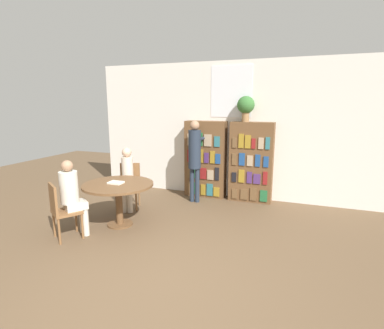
{
  "coord_description": "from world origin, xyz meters",
  "views": [
    {
      "loc": [
        1.52,
        -2.69,
        2.1
      ],
      "look_at": [
        -0.26,
        2.1,
        1.05
      ],
      "focal_mm": 28.0,
      "sensor_mm": 36.0,
      "label": 1
    }
  ],
  "objects_px": {
    "bookshelf_left": "(205,159)",
    "chair_near_camera": "(61,208)",
    "flower_vase": "(246,106)",
    "seated_reader_right": "(72,193)",
    "bookshelf_right": "(251,162)",
    "librarian_standing": "(195,154)",
    "chair_left_side": "(130,183)",
    "reading_table": "(118,191)",
    "seated_reader_left": "(127,176)"
  },
  "relations": [
    {
      "from": "chair_near_camera",
      "to": "chair_left_side",
      "type": "bearing_deg",
      "value": 117.0
    },
    {
      "from": "reading_table",
      "to": "seated_reader_left",
      "type": "relative_size",
      "value": 0.96
    },
    {
      "from": "reading_table",
      "to": "seated_reader_right",
      "type": "relative_size",
      "value": 0.96
    },
    {
      "from": "flower_vase",
      "to": "reading_table",
      "type": "xyz_separation_m",
      "value": [
        -1.75,
        -2.16,
        -1.42
      ]
    },
    {
      "from": "bookshelf_left",
      "to": "seated_reader_right",
      "type": "height_order",
      "value": "bookshelf_left"
    },
    {
      "from": "seated_reader_left",
      "to": "seated_reader_right",
      "type": "relative_size",
      "value": 1.01
    },
    {
      "from": "flower_vase",
      "to": "librarian_standing",
      "type": "distance_m",
      "value": 1.46
    },
    {
      "from": "seated_reader_right",
      "to": "librarian_standing",
      "type": "height_order",
      "value": "librarian_standing"
    },
    {
      "from": "flower_vase",
      "to": "seated_reader_right",
      "type": "relative_size",
      "value": 0.43
    },
    {
      "from": "seated_reader_left",
      "to": "seated_reader_right",
      "type": "distance_m",
      "value": 1.35
    },
    {
      "from": "bookshelf_left",
      "to": "chair_near_camera",
      "type": "relative_size",
      "value": 1.9
    },
    {
      "from": "chair_left_side",
      "to": "librarian_standing",
      "type": "bearing_deg",
      "value": -166.23
    },
    {
      "from": "librarian_standing",
      "to": "chair_left_side",
      "type": "bearing_deg",
      "value": -145.47
    },
    {
      "from": "flower_vase",
      "to": "chair_near_camera",
      "type": "xyz_separation_m",
      "value": [
        -2.26,
        -2.95,
        -1.54
      ]
    },
    {
      "from": "bookshelf_left",
      "to": "chair_near_camera",
      "type": "bearing_deg",
      "value": -115.29
    },
    {
      "from": "bookshelf_right",
      "to": "seated_reader_right",
      "type": "distance_m",
      "value": 3.64
    },
    {
      "from": "reading_table",
      "to": "chair_near_camera",
      "type": "bearing_deg",
      "value": -123.24
    },
    {
      "from": "seated_reader_left",
      "to": "bookshelf_right",
      "type": "bearing_deg",
      "value": -166.98
    },
    {
      "from": "bookshelf_right",
      "to": "reading_table",
      "type": "relative_size",
      "value": 1.43
    },
    {
      "from": "chair_left_side",
      "to": "seated_reader_right",
      "type": "distance_m",
      "value": 1.53
    },
    {
      "from": "chair_near_camera",
      "to": "chair_left_side",
      "type": "distance_m",
      "value": 1.67
    },
    {
      "from": "reading_table",
      "to": "chair_near_camera",
      "type": "height_order",
      "value": "chair_near_camera"
    },
    {
      "from": "bookshelf_left",
      "to": "seated_reader_left",
      "type": "relative_size",
      "value": 1.36
    },
    {
      "from": "flower_vase",
      "to": "seated_reader_right",
      "type": "height_order",
      "value": "flower_vase"
    },
    {
      "from": "seated_reader_left",
      "to": "chair_near_camera",
      "type": "bearing_deg",
      "value": 59.77
    },
    {
      "from": "seated_reader_right",
      "to": "seated_reader_left",
      "type": "bearing_deg",
      "value": 116.84
    },
    {
      "from": "bookshelf_left",
      "to": "seated_reader_right",
      "type": "bearing_deg",
      "value": -114.83
    },
    {
      "from": "chair_left_side",
      "to": "seated_reader_right",
      "type": "height_order",
      "value": "seated_reader_right"
    },
    {
      "from": "chair_near_camera",
      "to": "librarian_standing",
      "type": "xyz_separation_m",
      "value": [
        1.31,
        2.44,
        0.55
      ]
    },
    {
      "from": "bookshelf_right",
      "to": "seated_reader_right",
      "type": "relative_size",
      "value": 1.38
    },
    {
      "from": "seated_reader_left",
      "to": "librarian_standing",
      "type": "height_order",
      "value": "librarian_standing"
    },
    {
      "from": "seated_reader_right",
      "to": "librarian_standing",
      "type": "xyz_separation_m",
      "value": [
        1.22,
        2.29,
        0.34
      ]
    },
    {
      "from": "chair_near_camera",
      "to": "seated_reader_right",
      "type": "bearing_deg",
      "value": 90.0
    },
    {
      "from": "bookshelf_right",
      "to": "flower_vase",
      "type": "distance_m",
      "value": 1.2
    },
    {
      "from": "bookshelf_right",
      "to": "librarian_standing",
      "type": "bearing_deg",
      "value": -155.69
    },
    {
      "from": "reading_table",
      "to": "chair_left_side",
      "type": "bearing_deg",
      "value": 110.76
    },
    {
      "from": "seated_reader_right",
      "to": "librarian_standing",
      "type": "distance_m",
      "value": 2.62
    },
    {
      "from": "seated_reader_left",
      "to": "flower_vase",
      "type": "bearing_deg",
      "value": -164.87
    },
    {
      "from": "bookshelf_left",
      "to": "reading_table",
      "type": "height_order",
      "value": "bookshelf_left"
    },
    {
      "from": "chair_near_camera",
      "to": "librarian_standing",
      "type": "distance_m",
      "value": 2.83
    },
    {
      "from": "bookshelf_right",
      "to": "seated_reader_right",
      "type": "bearing_deg",
      "value": -129.76
    },
    {
      "from": "bookshelf_right",
      "to": "chair_near_camera",
      "type": "height_order",
      "value": "bookshelf_right"
    },
    {
      "from": "bookshelf_left",
      "to": "seated_reader_left",
      "type": "height_order",
      "value": "bookshelf_left"
    },
    {
      "from": "chair_near_camera",
      "to": "chair_left_side",
      "type": "relative_size",
      "value": 1.0
    },
    {
      "from": "bookshelf_left",
      "to": "chair_left_side",
      "type": "relative_size",
      "value": 1.9
    },
    {
      "from": "bookshelf_left",
      "to": "librarian_standing",
      "type": "bearing_deg",
      "value": -98.74
    },
    {
      "from": "bookshelf_left",
      "to": "chair_left_side",
      "type": "height_order",
      "value": "bookshelf_left"
    },
    {
      "from": "bookshelf_right",
      "to": "librarian_standing",
      "type": "xyz_separation_m",
      "value": [
        -1.11,
        -0.5,
        0.2
      ]
    },
    {
      "from": "bookshelf_left",
      "to": "flower_vase",
      "type": "bearing_deg",
      "value": 0.31
    },
    {
      "from": "bookshelf_left",
      "to": "flower_vase",
      "type": "height_order",
      "value": "flower_vase"
    }
  ]
}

